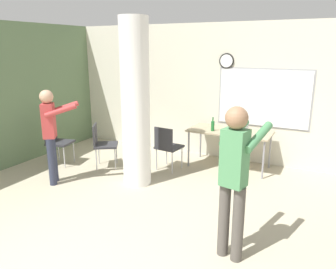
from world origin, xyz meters
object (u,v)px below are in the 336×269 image
at_px(bottle_on_table, 213,126).
at_px(chair_near_pillar, 102,142).
at_px(chair_by_left_wall, 57,140).
at_px(chair_table_left, 167,145).
at_px(folding_table, 230,133).
at_px(person_playing_side, 235,172).
at_px(person_watching_back, 51,130).

xyz_separation_m(bottle_on_table, chair_near_pillar, (-1.93, -0.96, -0.34)).
distance_m(chair_by_left_wall, chair_table_left, 2.26).
distance_m(folding_table, bottle_on_table, 0.37).
height_order(chair_by_left_wall, chair_near_pillar, same).
bearing_deg(person_playing_side, folding_table, 107.49).
bearing_deg(person_playing_side, bottle_on_table, 114.21).
xyz_separation_m(folding_table, person_watching_back, (-2.48, -2.15, 0.27)).
relative_size(folding_table, person_watching_back, 0.96).
distance_m(chair_by_left_wall, person_watching_back, 1.12).
xyz_separation_m(folding_table, chair_table_left, (-1.01, -0.70, -0.19)).
bearing_deg(chair_near_pillar, folding_table, 26.86).
distance_m(chair_table_left, chair_near_pillar, 1.29).
bearing_deg(folding_table, chair_near_pillar, -153.14).
distance_m(chair_by_left_wall, chair_near_pillar, 0.97).
relative_size(bottle_on_table, chair_near_pillar, 0.31).
relative_size(folding_table, bottle_on_table, 5.92).
distance_m(bottle_on_table, person_playing_side, 2.86).
relative_size(chair_near_pillar, person_watching_back, 0.53).
bearing_deg(chair_by_left_wall, bottle_on_table, 23.20).
bearing_deg(folding_table, bottle_on_table, -150.21).
height_order(folding_table, person_watching_back, person_watching_back).
bearing_deg(chair_table_left, person_playing_side, -47.71).
bearing_deg(folding_table, person_playing_side, -72.51).
bearing_deg(folding_table, chair_table_left, -145.10).
xyz_separation_m(chair_table_left, person_watching_back, (-1.47, -1.45, 0.46)).
xyz_separation_m(folding_table, bottle_on_table, (-0.30, -0.17, 0.15)).
bearing_deg(person_watching_back, chair_table_left, 44.56).
xyz_separation_m(bottle_on_table, person_playing_side, (1.17, -2.61, 0.18)).
distance_m(chair_table_left, person_playing_side, 2.85).
relative_size(bottle_on_table, chair_by_left_wall, 0.31).
height_order(chair_near_pillar, person_playing_side, person_playing_side).
distance_m(chair_table_left, person_watching_back, 2.11).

